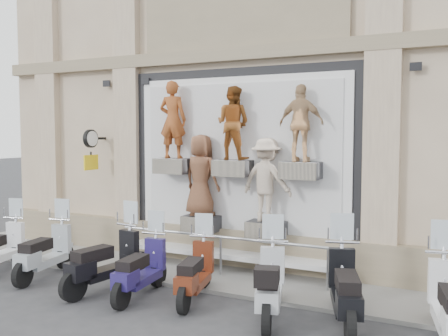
% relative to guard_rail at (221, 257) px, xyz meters
% --- Properties ---
extents(ground, '(90.00, 90.00, 0.00)m').
position_rel_guard_rail_xyz_m(ground, '(0.00, -2.00, -0.47)').
color(ground, '#323235').
rests_on(ground, ground).
extents(sidewalk, '(16.00, 2.20, 0.08)m').
position_rel_guard_rail_xyz_m(sidewalk, '(0.00, 0.10, -0.43)').
color(sidewalk, gray).
rests_on(sidewalk, ground).
extents(building, '(14.00, 8.60, 12.00)m').
position_rel_guard_rail_xyz_m(building, '(0.00, 5.00, 5.54)').
color(building, beige).
rests_on(building, ground).
extents(shop_vitrine, '(5.60, 0.86, 4.30)m').
position_rel_guard_rail_xyz_m(shop_vitrine, '(0.04, 0.74, 1.92)').
color(shop_vitrine, black).
rests_on(shop_vitrine, ground).
extents(guard_rail, '(5.06, 0.10, 0.93)m').
position_rel_guard_rail_xyz_m(guard_rail, '(0.00, 0.00, 0.00)').
color(guard_rail, '#9EA0A5').
rests_on(guard_rail, ground).
extents(clock_sign_bracket, '(0.10, 0.80, 1.02)m').
position_rel_guard_rail_xyz_m(clock_sign_bracket, '(-3.90, 0.47, 2.34)').
color(clock_sign_bracket, black).
rests_on(clock_sign_bracket, ground).
extents(scooter_c, '(0.93, 2.07, 1.62)m').
position_rel_guard_rail_xyz_m(scooter_c, '(-3.39, -1.62, 0.34)').
color(scooter_c, '#969EA3').
rests_on(scooter_c, ground).
extents(scooter_d, '(0.94, 2.17, 1.70)m').
position_rel_guard_rail_xyz_m(scooter_d, '(-1.65, -1.74, 0.39)').
color(scooter_d, black).
rests_on(scooter_d, ground).
extents(scooter_e, '(0.77, 1.97, 1.56)m').
position_rel_guard_rail_xyz_m(scooter_e, '(-0.81, -1.74, 0.32)').
color(scooter_e, '#1F1650').
rests_on(scooter_e, ground).
extents(scooter_f, '(0.97, 1.96, 1.53)m').
position_rel_guard_rail_xyz_m(scooter_f, '(0.21, -1.46, 0.30)').
color(scooter_f, '#58200F').
rests_on(scooter_f, ground).
extents(scooter_g, '(1.17, 2.12, 1.65)m').
position_rel_guard_rail_xyz_m(scooter_g, '(1.76, -1.66, 0.36)').
color(scooter_g, '#B4B7BC').
rests_on(scooter_g, ground).
extents(scooter_h, '(1.26, 2.20, 1.72)m').
position_rel_guard_rail_xyz_m(scooter_h, '(2.95, -1.40, 0.39)').
color(scooter_h, black).
rests_on(scooter_h, ground).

